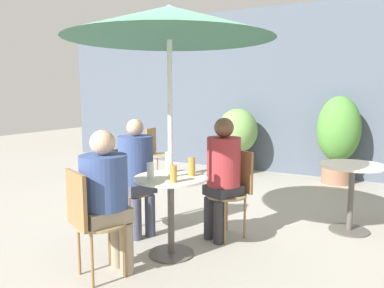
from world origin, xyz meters
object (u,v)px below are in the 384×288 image
bistro_chair_1 (130,182)px  beer_glass_1 (192,167)px  seated_person_0 (223,168)px  umbrella (169,23)px  bistro_chair_2 (89,215)px  potted_plant_0 (237,136)px  beer_glass_0 (173,174)px  bistro_chair_4 (156,149)px  cafe_table_far (352,183)px  beer_glass_3 (150,171)px  potted_plant_1 (338,135)px  cafe_table_near (171,199)px  seated_person_1 (137,167)px  beer_glass_2 (168,162)px  bistro_chair_0 (233,185)px  seated_person_2 (106,191)px

bistro_chair_1 → beer_glass_1: bearing=-78.1°
seated_person_0 → umbrella: 1.47m
bistro_chair_2 → potted_plant_0: potted_plant_0 is taller
seated_person_0 → beer_glass_0: 0.74m
bistro_chair_4 → potted_plant_0: size_ratio=0.75×
beer_glass_1 → potted_plant_0: size_ratio=0.14×
bistro_chair_2 → bistro_chair_4: (-1.42, 3.04, 0.00)m
cafe_table_far → umbrella: umbrella is taller
beer_glass_1 → beer_glass_3: (-0.25, -0.30, -0.01)m
potted_plant_1 → umbrella: bearing=-104.6°
cafe_table_near → seated_person_1: bearing=156.0°
beer_glass_2 → potted_plant_1: (1.06, 3.46, -0.03)m
bistro_chair_2 → seated_person_1: size_ratio=0.73×
bistro_chair_0 → potted_plant_0: size_ratio=0.75×
cafe_table_near → bistro_chair_0: 0.77m
bistro_chair_1 → beer_glass_3: bistro_chair_1 is taller
beer_glass_1 → umbrella: bearing=-137.4°
beer_glass_1 → umbrella: (-0.14, -0.13, 1.25)m
bistro_chair_1 → potted_plant_0: bearing=25.3°
bistro_chair_0 → bistro_chair_2: 1.55m
seated_person_1 → beer_glass_1: bearing=-75.6°
cafe_table_near → beer_glass_0: (0.12, -0.15, 0.28)m
bistro_chair_4 → beer_glass_0: size_ratio=6.06×
beer_glass_0 → bistro_chair_1: bearing=150.6°
beer_glass_3 → cafe_table_near: bearing=57.9°
cafe_table_near → bistro_chair_4: bearing=126.7°
potted_plant_0 → seated_person_0: bearing=-70.9°
seated_person_1 → bistro_chair_0: bearing=-38.9°
bistro_chair_1 → bistro_chair_4: 2.27m
seated_person_2 → potted_plant_0: 4.16m
beer_glass_2 → bistro_chair_4: bearing=126.5°
bistro_chair_1 → beer_glass_2: bearing=-81.4°
seated_person_0 → beer_glass_0: (-0.13, -0.72, 0.07)m
cafe_table_near → beer_glass_1: 0.35m
cafe_table_far → seated_person_1: 2.27m
beer_glass_1 → bistro_chair_1: bearing=167.9°
bistro_chair_0 → bistro_chair_2: size_ratio=1.00×
seated_person_2 → potted_plant_1: bearing=-81.9°
cafe_table_far → beer_glass_2: 1.98m
bistro_chair_0 → cafe_table_far: bearing=57.6°
bistro_chair_2 → seated_person_0: 1.41m
potted_plant_0 → bistro_chair_0: bearing=-69.0°
bistro_chair_4 → potted_plant_0: bearing=-47.7°
cafe_table_far → beer_glass_1: bearing=-133.9°
seated_person_0 → potted_plant_0: size_ratio=1.04×
seated_person_0 → cafe_table_far: bearing=60.9°
bistro_chair_0 → umbrella: 1.71m
cafe_table_near → bistro_chair_1: size_ratio=0.82×
beer_glass_1 → potted_plant_1: bearing=77.1°
cafe_table_far → beer_glass_3: (-1.48, -1.58, 0.27)m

